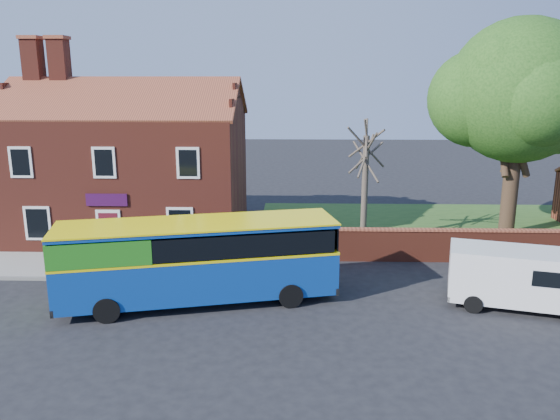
{
  "coord_description": "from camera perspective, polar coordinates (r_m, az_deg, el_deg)",
  "views": [
    {
      "loc": [
        2.06,
        -17.87,
        8.5
      ],
      "look_at": [
        1.41,
        5.0,
        2.95
      ],
      "focal_mm": 35.0,
      "sensor_mm": 36.0,
      "label": 1
    }
  ],
  "objects": [
    {
      "name": "bus",
      "position": [
        21.17,
        -9.45,
        -4.96
      ],
      "size": [
        10.83,
        4.98,
        3.2
      ],
      "rotation": [
        0.0,
        0.0,
        0.23
      ],
      "color": "#0E3D9A",
      "rests_on": "ground"
    },
    {
      "name": "ground",
      "position": [
        19.89,
        -4.57,
        -11.7
      ],
      "size": [
        120.0,
        120.0,
        0.0
      ],
      "primitive_type": "plane",
      "color": "black",
      "rests_on": "ground"
    },
    {
      "name": "kerb",
      "position": [
        25.13,
        -19.76,
        -6.8
      ],
      "size": [
        18.0,
        0.15,
        0.14
      ],
      "primitive_type": "cube",
      "color": "slate",
      "rests_on": "ground"
    },
    {
      "name": "bare_tree",
      "position": [
        28.51,
        8.86,
        2.7
      ],
      "size": [
        2.32,
        2.76,
        6.18
      ],
      "color": "#4C4238",
      "rests_on": "ground"
    },
    {
      "name": "van_near",
      "position": [
        22.48,
        23.9,
        -6.35
      ],
      "size": [
        5.51,
        3.35,
        2.26
      ],
      "rotation": [
        0.0,
        0.0,
        -0.27
      ],
      "color": "white",
      "rests_on": "ground"
    },
    {
      "name": "pavement",
      "position": [
        26.67,
        -18.42,
        -5.54
      ],
      "size": [
        18.0,
        3.5,
        0.12
      ],
      "primitive_type": "cube",
      "color": "gray",
      "rests_on": "ground"
    },
    {
      "name": "shop_building",
      "position": [
        31.16,
        -15.38,
        3.75
      ],
      "size": [
        12.3,
        8.13,
        10.5
      ],
      "color": "maroon",
      "rests_on": "ground"
    },
    {
      "name": "large_tree",
      "position": [
        31.97,
        23.77,
        10.9
      ],
      "size": [
        9.52,
        7.53,
        11.61
      ],
      "color": "black",
      "rests_on": "ground"
    },
    {
      "name": "grass_strip",
      "position": [
        33.83,
        20.45,
        -1.76
      ],
      "size": [
        26.0,
        12.0,
        0.04
      ],
      "primitive_type": "cube",
      "color": "#426B28",
      "rests_on": "ground"
    },
    {
      "name": "boundary_wall",
      "position": [
        28.23,
        24.4,
        -3.42
      ],
      "size": [
        22.0,
        0.38,
        1.6
      ],
      "color": "maroon",
      "rests_on": "ground"
    }
  ]
}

